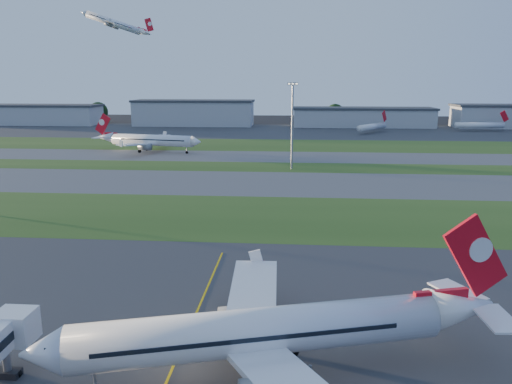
# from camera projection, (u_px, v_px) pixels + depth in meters

# --- Properties ---
(ground) EXTENTS (700.00, 700.00, 0.00)m
(ground) POSITION_uv_depth(u_px,v_px,m) (127.00, 355.00, 48.77)
(ground) COLOR black
(ground) RESTS_ON ground
(apron_near) EXTENTS (300.00, 70.00, 0.01)m
(apron_near) POSITION_uv_depth(u_px,v_px,m) (127.00, 355.00, 48.77)
(apron_near) COLOR #333335
(apron_near) RESTS_ON ground
(grass_strip_a) EXTENTS (300.00, 34.00, 0.01)m
(grass_strip_a) POSITION_uv_depth(u_px,v_px,m) (213.00, 215.00, 99.37)
(grass_strip_a) COLOR #284717
(grass_strip_a) RESTS_ON ground
(taxiway_a) EXTENTS (300.00, 32.00, 0.01)m
(taxiway_a) POSITION_uv_depth(u_px,v_px,m) (234.00, 183.00, 131.48)
(taxiway_a) COLOR #515154
(taxiway_a) RESTS_ON ground
(grass_strip_b) EXTENTS (300.00, 18.00, 0.01)m
(grass_strip_b) POSITION_uv_depth(u_px,v_px,m) (244.00, 167.00, 155.80)
(grass_strip_b) COLOR #284717
(grass_strip_b) RESTS_ON ground
(taxiway_b) EXTENTS (300.00, 26.00, 0.01)m
(taxiway_b) POSITION_uv_depth(u_px,v_px,m) (250.00, 156.00, 177.21)
(taxiway_b) COLOR #515154
(taxiway_b) RESTS_ON ground
(grass_strip_c) EXTENTS (300.00, 40.00, 0.01)m
(grass_strip_c) POSITION_uv_depth(u_px,v_px,m) (257.00, 145.00, 209.32)
(grass_strip_c) COLOR #284717
(grass_strip_c) RESTS_ON ground
(apron_far) EXTENTS (400.00, 80.00, 0.01)m
(apron_far) POSITION_uv_depth(u_px,v_px,m) (266.00, 131.00, 267.70)
(apron_far) COLOR #333335
(apron_far) RESTS_ON ground
(yellow_line) EXTENTS (0.25, 60.00, 0.02)m
(yellow_line) POSITION_uv_depth(u_px,v_px,m) (178.00, 357.00, 48.39)
(yellow_line) COLOR gold
(yellow_line) RESTS_ON ground
(airliner_parked) EXTENTS (39.69, 33.35, 12.69)m
(airliner_parked) POSITION_uv_depth(u_px,v_px,m) (264.00, 332.00, 44.11)
(airliner_parked) COLOR white
(airliner_parked) RESTS_ON ground
(airliner_taxiing) EXTENTS (40.04, 33.62, 12.64)m
(airliner_taxiing) POSITION_uv_depth(u_px,v_px,m) (151.00, 140.00, 186.95)
(airliner_taxiing) COLOR white
(airliner_taxiing) RESTS_ON ground
(airliner_departing) EXTENTS (35.49, 30.03, 11.07)m
(airliner_departing) POSITION_uv_depth(u_px,v_px,m) (114.00, 23.00, 260.45)
(airliner_departing) COLOR white
(mini_jet_near) EXTENTS (18.32, 24.09, 9.48)m
(mini_jet_near) POSITION_uv_depth(u_px,v_px,m) (372.00, 127.00, 256.15)
(mini_jet_near) COLOR white
(mini_jet_near) RESTS_ON ground
(mini_jet_far) EXTENTS (28.62, 5.70, 9.48)m
(mini_jet_far) POSITION_uv_depth(u_px,v_px,m) (480.00, 125.00, 264.97)
(mini_jet_far) COLOR white
(mini_jet_far) RESTS_ON ground
(light_mast_centre) EXTENTS (3.20, 0.70, 25.80)m
(light_mast_centre) POSITION_uv_depth(u_px,v_px,m) (292.00, 120.00, 149.48)
(light_mast_centre) COLOR gray
(light_mast_centre) RESTS_ON ground
(hangar_far_west) EXTENTS (91.80, 23.00, 12.20)m
(hangar_far_west) POSITION_uv_depth(u_px,v_px,m) (26.00, 114.00, 307.15)
(hangar_far_west) COLOR #92949A
(hangar_far_west) RESTS_ON ground
(hangar_west) EXTENTS (71.40, 23.00, 15.20)m
(hangar_west) POSITION_uv_depth(u_px,v_px,m) (194.00, 113.00, 298.71)
(hangar_west) COLOR #92949A
(hangar_west) RESTS_ON ground
(hangar_east) EXTENTS (81.60, 23.00, 11.20)m
(hangar_east) POSITION_uv_depth(u_px,v_px,m) (363.00, 117.00, 291.41)
(hangar_east) COLOR #92949A
(hangar_east) RESTS_ON ground
(tree_west) EXTENTS (12.10, 12.10, 13.20)m
(tree_west) POSITION_uv_depth(u_px,v_px,m) (98.00, 112.00, 318.43)
(tree_west) COLOR black
(tree_west) RESTS_ON ground
(tree_mid_west) EXTENTS (9.90, 9.90, 10.80)m
(tree_mid_west) POSITION_uv_depth(u_px,v_px,m) (237.00, 115.00, 307.87)
(tree_mid_west) COLOR black
(tree_mid_west) RESTS_ON ground
(tree_mid_east) EXTENTS (11.55, 11.55, 12.60)m
(tree_mid_east) POSITION_uv_depth(u_px,v_px,m) (335.00, 113.00, 305.94)
(tree_mid_east) COLOR black
(tree_mid_east) RESTS_ON ground
(tree_east) EXTENTS (10.45, 10.45, 11.40)m
(tree_east) POSITION_uv_depth(u_px,v_px,m) (462.00, 115.00, 298.33)
(tree_east) COLOR black
(tree_east) RESTS_ON ground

